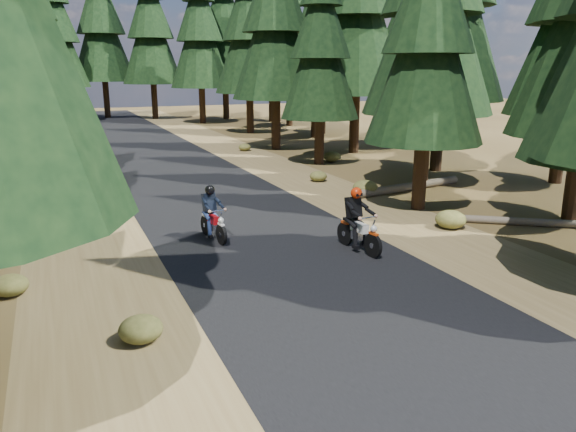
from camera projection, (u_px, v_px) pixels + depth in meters
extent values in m
plane|color=#403116|center=(313.00, 278.00, 12.82)|extent=(120.00, 120.00, 0.00)
cube|color=black|center=(244.00, 223.00, 17.28)|extent=(6.00, 100.00, 0.01)
cube|color=brown|center=(86.00, 241.00, 15.55)|extent=(3.20, 100.00, 0.01)
cube|color=brown|center=(373.00, 209.00, 19.00)|extent=(3.20, 100.00, 0.01)
cylinder|color=black|center=(422.00, 143.00, 18.51)|extent=(0.48, 0.48, 4.52)
cone|color=black|center=(427.00, 54.00, 17.79)|extent=(3.84, 3.84, 5.65)
cylinder|color=black|center=(425.00, 114.00, 21.77)|extent=(0.53, 0.53, 5.84)
cone|color=black|center=(432.00, 14.00, 20.84)|extent=(4.96, 4.96, 7.30)
cylinder|color=black|center=(440.00, 100.00, 25.42)|extent=(0.56, 0.56, 6.43)
cone|color=black|center=(446.00, 6.00, 24.39)|extent=(5.47, 5.47, 8.04)
cylinder|color=black|center=(17.00, 115.00, 22.08)|extent=(0.53, 0.53, 5.72)
cone|color=black|center=(6.00, 19.00, 21.16)|extent=(4.86, 4.86, 7.15)
cylinder|color=black|center=(320.00, 118.00, 27.40)|extent=(0.48, 0.48, 4.51)
cone|color=black|center=(320.00, 58.00, 26.67)|extent=(3.83, 3.83, 5.64)
cone|color=black|center=(321.00, 13.00, 26.15)|extent=(2.93, 2.93, 4.06)
cylinder|color=black|center=(355.00, 94.00, 30.90)|extent=(0.56, 0.56, 6.47)
cone|color=black|center=(358.00, 17.00, 29.86)|extent=(5.50, 5.50, 8.09)
cylinder|color=black|center=(9.00, 106.00, 27.96)|extent=(0.53, 0.53, 5.64)
cone|color=black|center=(0.00, 31.00, 27.06)|extent=(4.79, 4.79, 7.05)
cylinder|color=black|center=(276.00, 99.00, 32.26)|extent=(0.53, 0.53, 5.83)
cone|color=black|center=(275.00, 32.00, 31.32)|extent=(4.95, 4.95, 7.29)
cylinder|color=black|center=(315.00, 103.00, 38.07)|extent=(0.48, 0.48, 4.61)
cone|color=black|center=(315.00, 59.00, 37.33)|extent=(3.92, 3.92, 5.77)
cone|color=black|center=(316.00, 26.00, 36.80)|extent=(3.00, 3.00, 4.15)
cylinder|color=black|center=(250.00, 93.00, 40.52)|extent=(0.53, 0.53, 5.76)
cone|color=black|center=(249.00, 41.00, 39.60)|extent=(4.90, 4.90, 7.21)
cone|color=black|center=(248.00, 2.00, 38.93)|extent=(3.75, 3.75, 5.19)
cylinder|color=black|center=(289.00, 91.00, 45.57)|extent=(0.53, 0.53, 5.66)
cone|color=black|center=(289.00, 45.00, 44.66)|extent=(4.81, 4.81, 7.07)
cone|color=black|center=(290.00, 11.00, 44.01)|extent=(3.68, 3.68, 5.09)
cylinder|color=black|center=(563.00, 115.00, 22.71)|extent=(0.52, 0.52, 5.60)
cone|color=black|center=(574.00, 24.00, 21.81)|extent=(4.76, 4.76, 7.00)
cylinder|color=black|center=(322.00, 91.00, 40.09)|extent=(0.54, 0.54, 6.00)
cone|color=black|center=(323.00, 36.00, 39.13)|extent=(5.10, 5.10, 7.50)
cylinder|color=black|center=(411.00, 99.00, 33.77)|extent=(0.52, 0.52, 5.60)
cone|color=black|center=(414.00, 38.00, 32.87)|extent=(4.76, 4.76, 7.00)
cylinder|color=black|center=(20.00, 87.00, 42.33)|extent=(0.56, 0.56, 6.40)
cone|color=black|center=(14.00, 32.00, 41.30)|extent=(5.44, 5.44, 8.00)
cylinder|color=black|center=(202.00, 88.00, 47.64)|extent=(0.54, 0.54, 6.00)
cone|color=black|center=(200.00, 41.00, 46.68)|extent=(5.10, 5.10, 7.50)
cone|color=black|center=(199.00, 7.00, 45.98)|extent=(3.90, 3.90, 5.40)
cylinder|color=black|center=(225.00, 84.00, 51.38)|extent=(0.56, 0.56, 6.40)
cone|color=black|center=(224.00, 38.00, 50.36)|extent=(5.44, 5.44, 8.00)
cone|color=black|center=(223.00, 4.00, 49.62)|extent=(4.16, 4.16, 5.76)
cylinder|color=black|center=(61.00, 87.00, 48.85)|extent=(0.54, 0.54, 6.00)
cone|color=black|center=(56.00, 42.00, 47.89)|extent=(5.10, 5.10, 7.50)
cone|color=black|center=(53.00, 9.00, 47.20)|extent=(3.90, 3.90, 5.40)
cylinder|color=black|center=(154.00, 84.00, 51.80)|extent=(0.56, 0.56, 6.40)
cone|color=black|center=(151.00, 38.00, 50.78)|extent=(5.44, 5.44, 8.00)
cone|color=black|center=(149.00, 5.00, 50.04)|extent=(4.16, 4.16, 5.76)
cylinder|color=black|center=(105.00, 81.00, 52.92)|extent=(0.57, 0.57, 6.80)
cone|color=black|center=(101.00, 34.00, 51.83)|extent=(5.78, 5.78, 8.50)
cylinder|color=black|center=(272.00, 87.00, 49.00)|extent=(0.54, 0.54, 6.00)
cone|color=black|center=(271.00, 42.00, 48.04)|extent=(5.10, 5.10, 7.50)
cone|color=black|center=(271.00, 9.00, 47.35)|extent=(3.90, 3.90, 5.40)
cylinder|color=#4C4233|center=(409.00, 187.00, 21.88)|extent=(5.26, 1.27, 0.32)
cylinder|color=#4C4233|center=(526.00, 222.00, 17.04)|extent=(3.76, 2.70, 0.24)
ellipsoid|color=#474C1E|center=(451.00, 219.00, 16.73)|extent=(0.91, 0.91, 0.55)
ellipsoid|color=#474C1E|center=(63.00, 185.00, 21.97)|extent=(0.69, 0.69, 0.42)
ellipsoid|color=#474C1E|center=(141.00, 329.00, 9.80)|extent=(0.77, 0.77, 0.46)
ellipsoid|color=#474C1E|center=(365.00, 188.00, 21.07)|extent=(0.95, 0.95, 0.57)
ellipsoid|color=#474C1E|center=(332.00, 157.00, 28.49)|extent=(0.89, 0.89, 0.53)
ellipsoid|color=#474C1E|center=(318.00, 176.00, 23.64)|extent=(0.73, 0.73, 0.44)
ellipsoid|color=#474C1E|center=(245.00, 147.00, 32.29)|extent=(0.70, 0.70, 0.42)
ellipsoid|color=#474C1E|center=(10.00, 285.00, 11.80)|extent=(0.74, 0.74, 0.45)
cube|color=black|center=(360.00, 209.00, 14.41)|extent=(0.40, 0.27, 0.54)
sphere|color=#AF2207|center=(360.00, 194.00, 14.31)|extent=(0.33, 0.33, 0.30)
cube|color=black|center=(212.00, 204.00, 15.40)|extent=(0.37, 0.25, 0.49)
sphere|color=black|center=(212.00, 191.00, 15.31)|extent=(0.31, 0.31, 0.27)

